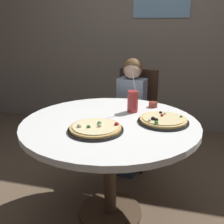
{
  "coord_description": "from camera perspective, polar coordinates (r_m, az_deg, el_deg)",
  "views": [
    {
      "loc": [
        0.44,
        -1.62,
        1.37
      ],
      "look_at": [
        0.0,
        0.05,
        0.8
      ],
      "focal_mm": 42.23,
      "sensor_mm": 36.0,
      "label": 1
    }
  ],
  "objects": [
    {
      "name": "ground_plane",
      "position": [
        2.17,
        -0.36,
        -20.94
      ],
      "size": [
        8.0,
        8.0,
        0.0
      ],
      "primitive_type": "plane",
      "color": "brown"
    },
    {
      "name": "wall_with_window",
      "position": [
        3.62,
        8.2,
        19.4
      ],
      "size": [
        5.2,
        0.14,
        2.9
      ],
      "color": "gray",
      "rests_on": "ground_plane"
    },
    {
      "name": "dining_table",
      "position": [
        1.83,
        -0.4,
        -4.91
      ],
      "size": [
        1.2,
        1.2,
        0.75
      ],
      "color": "white",
      "rests_on": "ground_plane"
    },
    {
      "name": "chair_wooden",
      "position": [
        2.71,
        4.94,
        0.14
      ],
      "size": [
        0.46,
        0.46,
        0.95
      ],
      "color": "#382619",
      "rests_on": "ground_plane"
    },
    {
      "name": "diner_child",
      "position": [
        2.56,
        3.65,
        -2.02
      ],
      "size": [
        0.31,
        0.43,
        1.08
      ],
      "color": "#3F4766",
      "rests_on": "ground_plane"
    },
    {
      "name": "pizza_veggie",
      "position": [
        1.63,
        -3.58,
        -3.55
      ],
      "size": [
        0.35,
        0.35,
        0.05
      ],
      "color": "black",
      "rests_on": "dining_table"
    },
    {
      "name": "pizza_cheese",
      "position": [
        1.79,
        11.0,
        -1.74
      ],
      "size": [
        0.34,
        0.34,
        0.05
      ],
      "color": "black",
      "rests_on": "dining_table"
    },
    {
      "name": "soda_cup",
      "position": [
        1.97,
        4.51,
        2.32
      ],
      "size": [
        0.08,
        0.08,
        0.31
      ],
      "color": "#B73333",
      "rests_on": "dining_table"
    },
    {
      "name": "sauce_bowl",
      "position": [
        2.12,
        8.88,
        1.61
      ],
      "size": [
        0.07,
        0.07,
        0.04
      ],
      "primitive_type": "cylinder",
      "color": "brown",
      "rests_on": "dining_table"
    }
  ]
}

